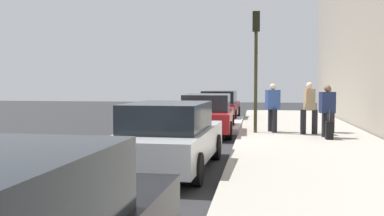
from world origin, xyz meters
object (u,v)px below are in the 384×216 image
pedestrian_tan_coat (309,106)px  traffic_light_pole (256,51)px  parked_car_silver (170,136)px  parked_car_red (208,114)px  pedestrian_navy_coat (327,110)px  rolling_suitcase (329,130)px  parked_car_maroon (220,105)px  pedestrian_brown_coat (328,108)px  pedestrian_blue_coat (273,106)px

pedestrian_tan_coat → traffic_light_pole: traffic_light_pole is taller
parked_car_silver → parked_car_red: 6.74m
pedestrian_navy_coat → rolling_suitcase: size_ratio=1.84×
pedestrian_navy_coat → parked_car_maroon: bearing=28.1°
parked_car_red → pedestrian_brown_coat: bearing=-89.3°
pedestrian_navy_coat → pedestrian_blue_coat: 2.21m
parked_car_red → parked_car_maroon: size_ratio=1.07×
pedestrian_brown_coat → traffic_light_pole: size_ratio=0.38×
parked_car_silver → pedestrian_tan_coat: bearing=-31.0°
parked_car_maroon → pedestrian_navy_coat: size_ratio=2.63×
traffic_light_pole → rolling_suitcase: traffic_light_pole is taller
rolling_suitcase → pedestrian_brown_coat: bearing=-7.7°
parked_car_maroon → pedestrian_brown_coat: pedestrian_brown_coat is taller
pedestrian_brown_coat → traffic_light_pole: bearing=99.3°
pedestrian_brown_coat → pedestrian_navy_coat: size_ratio=0.96×
parked_car_maroon → pedestrian_brown_coat: bearing=-144.4°
parked_car_red → traffic_light_pole: (-0.37, -1.77, 2.30)m
pedestrian_brown_coat → pedestrian_blue_coat: bearing=95.0°
pedestrian_navy_coat → parked_car_red: bearing=69.4°
pedestrian_brown_coat → pedestrian_navy_coat: 1.61m
pedestrian_brown_coat → pedestrian_tan_coat: bearing=130.2°
pedestrian_brown_coat → pedestrian_navy_coat: (-1.58, 0.28, 0.04)m
parked_car_silver → pedestrian_tan_coat: size_ratio=2.61×
parked_car_red → pedestrian_brown_coat: pedestrian_brown_coat is taller
pedestrian_navy_coat → parked_car_silver: bearing=141.3°
parked_car_silver → pedestrian_blue_coat: 7.07m
pedestrian_tan_coat → rolling_suitcase: 1.58m
pedestrian_brown_coat → rolling_suitcase: bearing=172.3°
pedestrian_blue_coat → traffic_light_pole: traffic_light_pole is taller
parked_car_maroon → pedestrian_blue_coat: 6.85m
parked_car_red → pedestrian_navy_coat: pedestrian_navy_coat is taller
parked_car_silver → pedestrian_brown_coat: size_ratio=2.86×
pedestrian_brown_coat → parked_car_silver: bearing=146.8°
parked_car_red → parked_car_maroon: bearing=0.8°
pedestrian_brown_coat → parked_car_red: bearing=90.7°
pedestrian_tan_coat → rolling_suitcase: bearing=-160.4°
pedestrian_blue_coat → rolling_suitcase: pedestrian_blue_coat is taller
parked_car_silver → parked_car_red: same height
rolling_suitcase → pedestrian_navy_coat: bearing=2.0°
pedestrian_navy_coat → traffic_light_pole: (1.16, 2.31, 2.00)m
pedestrian_brown_coat → pedestrian_blue_coat: 1.99m
pedestrian_tan_coat → pedestrian_brown_coat: bearing=-49.8°
parked_car_red → rolling_suitcase: bearing=-115.2°
parked_car_silver → pedestrian_tan_coat: 7.20m
pedestrian_blue_coat → parked_car_red: bearing=87.0°
rolling_suitcase → parked_car_maroon: bearing=27.0°
pedestrian_blue_coat → pedestrian_brown_coat: bearing=-85.0°
parked_car_red → pedestrian_blue_coat: pedestrian_blue_coat is taller
parked_car_silver → rolling_suitcase: (4.82, -4.18, -0.32)m
traffic_light_pole → rolling_suitcase: size_ratio=4.61×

